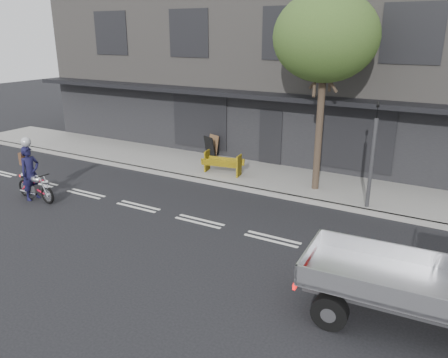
% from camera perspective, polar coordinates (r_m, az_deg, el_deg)
% --- Properties ---
extents(ground, '(80.00, 80.00, 0.00)m').
position_cam_1_polar(ground, '(13.30, -3.21, -5.55)').
color(ground, black).
rests_on(ground, ground).
extents(sidewalk, '(32.00, 3.20, 0.15)m').
position_cam_1_polar(sidewalk, '(17.13, 5.34, 0.29)').
color(sidewalk, gray).
rests_on(sidewalk, ground).
extents(kerb, '(32.00, 0.20, 0.15)m').
position_cam_1_polar(kerb, '(15.77, 2.90, -1.30)').
color(kerb, gray).
rests_on(kerb, ground).
extents(building_main, '(26.00, 10.00, 8.00)m').
position_cam_1_polar(building_main, '(22.50, 12.92, 14.50)').
color(building_main, slate).
rests_on(building_main, ground).
extents(street_tree, '(3.40, 3.40, 6.74)m').
position_cam_1_polar(street_tree, '(15.02, 13.13, 17.54)').
color(street_tree, '#382B21').
rests_on(street_tree, ground).
extents(traffic_light_pole, '(0.12, 0.12, 3.50)m').
position_cam_1_polar(traffic_light_pole, '(14.23, 18.74, 2.18)').
color(traffic_light_pole, '#2D2D30').
rests_on(traffic_light_pole, ground).
extents(motorcycle, '(1.89, 0.55, 0.97)m').
position_cam_1_polar(motorcycle, '(16.12, -23.44, -0.83)').
color(motorcycle, black).
rests_on(motorcycle, ground).
extents(rider, '(0.49, 0.71, 1.86)m').
position_cam_1_polar(rider, '(16.11, -23.96, 0.71)').
color(rider, '#141335').
rests_on(rider, ground).
extents(construction_barrier, '(1.63, 0.87, 0.87)m').
position_cam_1_polar(construction_barrier, '(16.93, -0.56, 1.95)').
color(construction_barrier, yellow).
rests_on(construction_barrier, sidewalk).
extents(sandwich_board, '(0.71, 0.59, 0.96)m').
position_cam_1_polar(sandwich_board, '(19.32, -1.90, 4.19)').
color(sandwich_board, black).
rests_on(sandwich_board, sidewalk).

